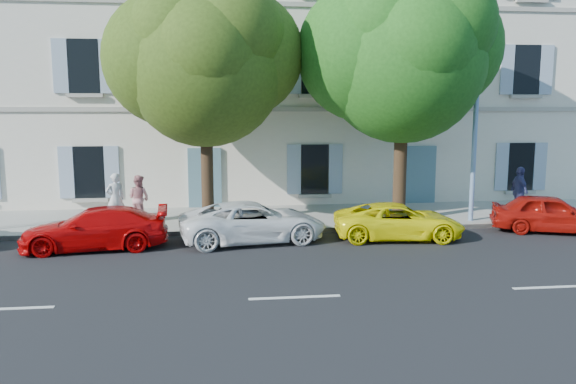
{
  "coord_description": "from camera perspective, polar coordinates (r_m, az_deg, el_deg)",
  "views": [
    {
      "loc": [
        -1.51,
        -15.55,
        4.07
      ],
      "look_at": [
        0.56,
        2.0,
        1.4
      ],
      "focal_mm": 35.0,
      "sensor_mm": 36.0,
      "label": 1
    }
  ],
  "objects": [
    {
      "name": "pedestrian_b",
      "position": [
        19.97,
        -14.92,
        -0.65
      ],
      "size": [
        1.0,
        0.94,
        1.63
      ],
      "primitive_type": "imported",
      "rotation": [
        0.0,
        0.0,
        2.6
      ],
      "color": "tan",
      "rests_on": "sidewalk"
    },
    {
      "name": "pedestrian_a",
      "position": [
        19.9,
        -17.13,
        -0.63
      ],
      "size": [
        0.75,
        0.65,
        1.73
      ],
      "primitive_type": "imported",
      "rotation": [
        0.0,
        0.0,
        3.61
      ],
      "color": "silver",
      "rests_on": "sidewalk"
    },
    {
      "name": "tree_right",
      "position": [
        19.72,
        11.63,
        12.84
      ],
      "size": [
        5.51,
        5.51,
        8.48
      ],
      "color": "#3A2819",
      "rests_on": "sidewalk"
    },
    {
      "name": "car_white_coupe",
      "position": [
        17.14,
        -3.55,
        -3.04
      ],
      "size": [
        4.71,
        2.71,
        1.24
      ],
      "primitive_type": "imported",
      "rotation": [
        0.0,
        0.0,
        1.72
      ],
      "color": "white",
      "rests_on": "ground"
    },
    {
      "name": "street_lamp",
      "position": [
        20.18,
        18.89,
        10.58
      ],
      "size": [
        0.32,
        1.8,
        8.44
      ],
      "color": "#7293BF",
      "rests_on": "sidewalk"
    },
    {
      "name": "car_red_hatchback",
      "position": [
        20.33,
        25.11,
        -1.98
      ],
      "size": [
        3.97,
        2.64,
        1.26
      ],
      "primitive_type": "imported",
      "rotation": [
        0.0,
        0.0,
        1.23
      ],
      "color": "#A11009",
      "rests_on": "ground"
    },
    {
      "name": "car_red_coupe",
      "position": [
        17.19,
        -19.01,
        -3.53
      ],
      "size": [
        4.28,
        2.05,
        1.2
      ],
      "primitive_type": "imported",
      "rotation": [
        0.0,
        0.0,
        4.8
      ],
      "color": "#BE0506",
      "rests_on": "ground"
    },
    {
      "name": "kerb",
      "position": [
        18.34,
        -1.85,
        -3.98
      ],
      "size": [
        36.0,
        0.16,
        0.16
      ],
      "primitive_type": "cube",
      "color": "#9E998E",
      "rests_on": "ground"
    },
    {
      "name": "building",
      "position": [
        25.87,
        -3.46,
        12.86
      ],
      "size": [
        28.0,
        7.0,
        12.0
      ],
      "primitive_type": "cube",
      "color": "silver",
      "rests_on": "ground"
    },
    {
      "name": "sidewalk",
      "position": [
        20.46,
        -2.37,
        -2.68
      ],
      "size": [
        36.0,
        4.5,
        0.15
      ],
      "primitive_type": "cube",
      "color": "#A09E96",
      "rests_on": "ground"
    },
    {
      "name": "ground",
      "position": [
        16.15,
        -1.16,
        -6.01
      ],
      "size": [
        90.0,
        90.0,
        0.0
      ],
      "primitive_type": "plane",
      "color": "black"
    },
    {
      "name": "pedestrian_c",
      "position": [
        22.18,
        22.45,
        0.09
      ],
      "size": [
        0.44,
        1.05,
        1.78
      ],
      "primitive_type": "imported",
      "rotation": [
        0.0,
        0.0,
        1.58
      ],
      "color": "#464881",
      "rests_on": "sidewalk"
    },
    {
      "name": "car_yellow_supercar",
      "position": [
        17.85,
        11.18,
        -2.93
      ],
      "size": [
        4.16,
        2.21,
        1.11
      ],
      "primitive_type": "imported",
      "rotation": [
        0.0,
        0.0,
        1.48
      ],
      "color": "#FFF10A",
      "rests_on": "ground"
    },
    {
      "name": "tree_left",
      "position": [
        18.98,
        -8.43,
        12.37
      ],
      "size": [
        5.22,
        5.22,
        8.08
      ],
      "color": "#3A2819",
      "rests_on": "sidewalk"
    }
  ]
}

